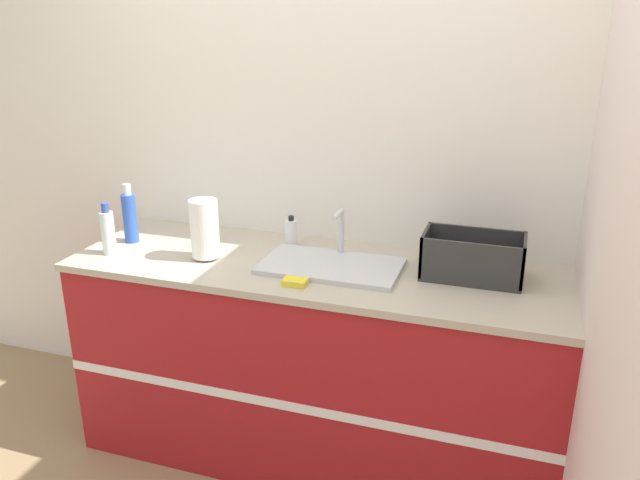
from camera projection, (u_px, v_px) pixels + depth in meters
wall_back at (341, 153)px, 2.73m from camera, size 4.41×0.06×2.60m
wall_right at (605, 193)px, 2.11m from camera, size 0.06×2.65×2.60m
counter_cabinet at (316, 361)px, 2.70m from camera, size 2.04×0.67×0.91m
sink at (331, 264)px, 2.51m from camera, size 0.56×0.32×0.21m
paper_towel_roll at (205, 229)px, 2.57m from camera, size 0.12×0.12×0.25m
dish_rack at (472, 261)px, 2.40m from camera, size 0.38×0.21×0.18m
bottle_clear at (108, 232)px, 2.63m from camera, size 0.06×0.06×0.23m
bottle_blue at (130, 217)px, 2.77m from camera, size 0.06×0.06×0.27m
soap_dispenser at (291, 233)px, 2.74m from camera, size 0.05×0.05×0.14m
sponge at (295, 282)px, 2.35m from camera, size 0.09×0.06×0.02m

